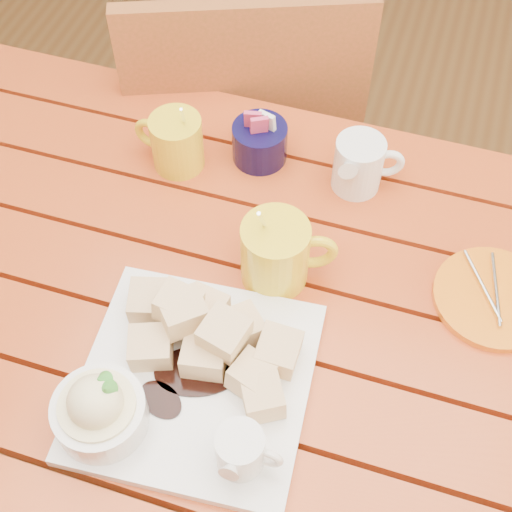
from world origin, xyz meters
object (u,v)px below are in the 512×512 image
(coffee_mug_right, at_px, (277,253))
(chair_far, at_px, (244,136))
(coffee_mug_left, at_px, (175,141))
(table, at_px, (236,339))
(orange_saucer, at_px, (495,298))
(dessert_plate, at_px, (177,380))

(coffee_mug_right, height_order, chair_far, chair_far)
(coffee_mug_left, bearing_deg, table, -45.70)
(coffee_mug_left, height_order, orange_saucer, coffee_mug_left)
(table, distance_m, orange_saucer, 0.38)
(orange_saucer, relative_size, chair_far, 0.18)
(dessert_plate, xyz_separation_m, orange_saucer, (0.37, 0.26, -0.03))
(coffee_mug_left, height_order, chair_far, chair_far)
(dessert_plate, bearing_deg, table, 81.11)
(table, relative_size, dessert_plate, 3.92)
(coffee_mug_right, distance_m, orange_saucer, 0.31)
(dessert_plate, relative_size, coffee_mug_right, 1.95)
(coffee_mug_left, height_order, coffee_mug_right, coffee_mug_right)
(coffee_mug_right, bearing_deg, chair_far, 93.45)
(coffee_mug_left, distance_m, orange_saucer, 0.52)
(chair_far, bearing_deg, dessert_plate, 79.96)
(table, xyz_separation_m, coffee_mug_left, (-0.17, 0.22, 0.15))
(orange_saucer, height_order, chair_far, chair_far)
(table, distance_m, dessert_plate, 0.21)
(table, height_order, coffee_mug_left, coffee_mug_left)
(coffee_mug_right, distance_m, chair_far, 0.59)
(dessert_plate, height_order, coffee_mug_right, coffee_mug_right)
(coffee_mug_left, bearing_deg, dessert_plate, -61.53)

